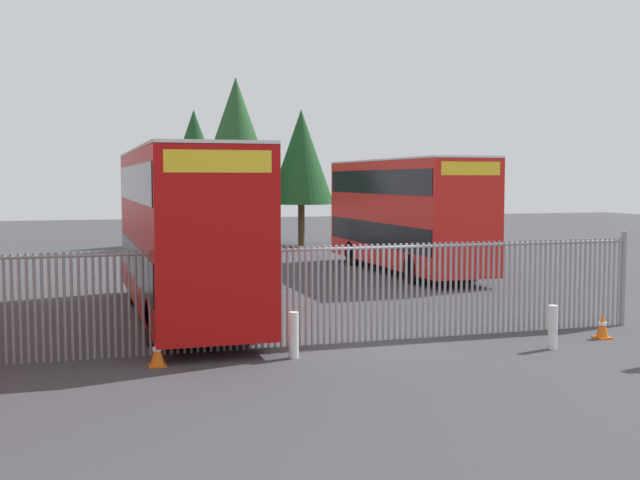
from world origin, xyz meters
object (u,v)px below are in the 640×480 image
double_decker_bus_behind_fence_left (405,211)px  traffic_cone_mid_forecourt (602,326)px  double_decker_bus_near_gate (183,226)px  bollard_near_left (294,335)px  traffic_cone_by_gate (157,352)px  bollard_center_front (553,327)px

double_decker_bus_behind_fence_left → traffic_cone_mid_forecourt: bearing=-93.5°
double_decker_bus_near_gate → bollard_near_left: 5.91m
double_decker_bus_near_gate → double_decker_bus_behind_fence_left: same height
double_decker_bus_behind_fence_left → traffic_cone_mid_forecourt: size_ratio=18.32×
bollard_near_left → traffic_cone_by_gate: bollard_near_left is taller
bollard_near_left → traffic_cone_mid_forecourt: bollard_near_left is taller
double_decker_bus_behind_fence_left → bollard_center_front: double_decker_bus_behind_fence_left is taller
bollard_center_front → traffic_cone_by_gate: size_ratio=1.61×
double_decker_bus_near_gate → bollard_near_left: size_ratio=11.38×
bollard_center_front → traffic_cone_by_gate: bearing=173.8°
double_decker_bus_near_gate → traffic_cone_by_gate: bearing=-103.0°
bollard_center_front → traffic_cone_by_gate: (-8.29, 0.90, -0.19)m
bollard_near_left → traffic_cone_mid_forecourt: 7.31m
double_decker_bus_near_gate → bollard_center_front: double_decker_bus_near_gate is taller
double_decker_bus_near_gate → traffic_cone_mid_forecourt: (8.82, -5.53, -2.13)m
double_decker_bus_behind_fence_left → traffic_cone_mid_forecourt: 13.59m
traffic_cone_by_gate → double_decker_bus_behind_fence_left: bearing=50.4°
traffic_cone_mid_forecourt → bollard_near_left: bearing=178.7°
double_decker_bus_near_gate → bollard_near_left: (1.52, -5.36, -1.95)m
double_decker_bus_behind_fence_left → double_decker_bus_near_gate: bearing=-140.8°
double_decker_bus_near_gate → bollard_center_front: size_ratio=11.38×
double_decker_bus_behind_fence_left → traffic_cone_by_gate: bearing=-129.6°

